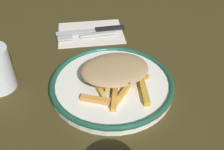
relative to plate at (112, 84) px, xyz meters
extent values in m
plane|color=#3D3418|center=(0.00, 0.00, -0.01)|extent=(2.60, 2.60, 0.00)
cylinder|color=white|center=(0.00, 0.00, 0.00)|extent=(0.28, 0.28, 0.02)
torus|color=#1B4F3B|center=(0.00, 0.00, 0.01)|extent=(0.28, 0.28, 0.01)
cube|color=orange|center=(0.05, -0.02, 0.01)|extent=(0.09, 0.02, 0.01)
cube|color=#F6B253|center=(0.02, -0.01, 0.01)|extent=(0.05, 0.05, 0.01)
cube|color=#CE8E41|center=(-0.06, 0.04, 0.01)|extent=(0.03, 0.06, 0.01)
cube|color=#EBB147|center=(0.04, -0.07, 0.01)|extent=(0.10, 0.02, 0.01)
cube|color=gold|center=(-0.01, 0.04, 0.01)|extent=(0.09, 0.03, 0.01)
cube|color=gold|center=(-0.05, -0.06, 0.01)|extent=(0.08, 0.02, 0.01)
cube|color=gold|center=(-0.01, 0.02, 0.03)|extent=(0.08, 0.02, 0.01)
cube|color=gold|center=(0.02, -0.06, 0.01)|extent=(0.05, 0.05, 0.01)
cube|color=gold|center=(-0.05, 0.00, 0.01)|extent=(0.09, 0.03, 0.01)
cube|color=#E1C25E|center=(0.00, 0.01, 0.01)|extent=(0.05, 0.05, 0.01)
cube|color=#F1C352|center=(0.03, -0.02, 0.01)|extent=(0.08, 0.04, 0.01)
cube|color=gold|center=(-0.05, -0.02, 0.01)|extent=(0.06, 0.05, 0.01)
cube|color=#CD8C48|center=(0.00, 0.01, 0.02)|extent=(0.08, 0.03, 0.01)
cube|color=orange|center=(0.02, -0.05, 0.02)|extent=(0.08, 0.05, 0.01)
ellipsoid|color=tan|center=(0.01, -0.01, 0.04)|extent=(0.15, 0.17, 0.02)
cube|color=#325B2B|center=(-0.02, -0.03, 0.04)|extent=(0.00, 0.00, 0.00)
cube|color=#1F702F|center=(-0.01, 0.02, 0.04)|extent=(0.00, 0.00, 0.00)
cube|color=#295E2C|center=(-0.04, 0.00, 0.04)|extent=(0.00, 0.00, 0.00)
cube|color=#23681D|center=(-0.05, -0.03, 0.04)|extent=(0.00, 0.00, 0.00)
cube|color=#2B712E|center=(-0.03, 0.02, 0.04)|extent=(0.00, 0.00, 0.00)
cube|color=#346625|center=(0.04, 0.01, 0.04)|extent=(0.00, 0.00, 0.00)
cube|color=silver|center=(0.26, 0.04, -0.01)|extent=(0.15, 0.20, 0.01)
cube|color=silver|center=(0.23, 0.01, 0.00)|extent=(0.02, 0.11, 0.01)
cube|color=silver|center=(0.22, 0.11, 0.00)|extent=(0.03, 0.05, 0.00)
cube|color=black|center=(0.26, -0.02, 0.00)|extent=(0.02, 0.09, 0.01)
cube|color=silver|center=(0.25, 0.08, 0.00)|extent=(0.03, 0.12, 0.00)
camera|label=1|loc=(-0.45, 0.05, 0.39)|focal=41.79mm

